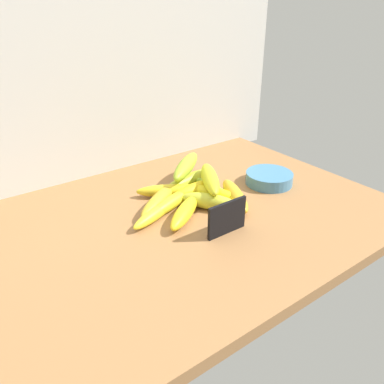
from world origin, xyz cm
name	(u,v)px	position (x,y,z in cm)	size (l,w,h in cm)	color
counter_top	(182,222)	(0.00, 0.00, 1.50)	(110.00, 76.00, 3.00)	olive
back_wall	(105,68)	(0.00, 39.00, 35.00)	(130.00, 2.00, 70.00)	beige
chalkboard_sign	(227,219)	(4.35, -12.28, 6.86)	(11.00, 1.80, 8.40)	black
fruit_bowl	(269,178)	(32.77, 0.90, 4.78)	(14.07, 14.07, 3.55)	teal
banana_0	(209,201)	(8.52, -0.54, 5.15)	(15.84, 4.31, 4.31)	gold
banana_1	(188,181)	(11.77, 13.64, 4.98)	(19.78, 3.97, 3.97)	gold
banana_2	(183,213)	(-0.43, -1.15, 5.00)	(17.47, 4.01, 4.01)	yellow
banana_3	(172,191)	(4.32, 11.11, 4.88)	(20.14, 3.76, 3.76)	yellow
banana_4	(156,213)	(-5.60, 3.40, 4.62)	(17.87, 3.24, 3.24)	yellow
banana_5	(211,194)	(11.66, 2.85, 5.09)	(16.92, 4.19, 4.19)	yellow
banana_6	(172,202)	(0.55, 5.56, 4.78)	(20.47, 3.56, 3.56)	yellow
banana_7	(159,201)	(-2.00, 8.07, 4.98)	(19.52, 3.95, 3.95)	gold
banana_8	(198,189)	(10.34, 6.99, 5.18)	(15.37, 4.35, 4.35)	yellow
banana_9	(212,189)	(14.48, 5.58, 4.60)	(18.71, 3.21, 3.21)	#97AD30
banana_10	(235,195)	(16.28, -1.94, 5.14)	(18.85, 4.27, 4.27)	gold
banana_11	(186,166)	(12.00, 15.07, 9.12)	(19.95, 4.31, 4.31)	#95B429
banana_12	(210,179)	(13.19, 5.14, 8.37)	(19.47, 4.33, 4.33)	gold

